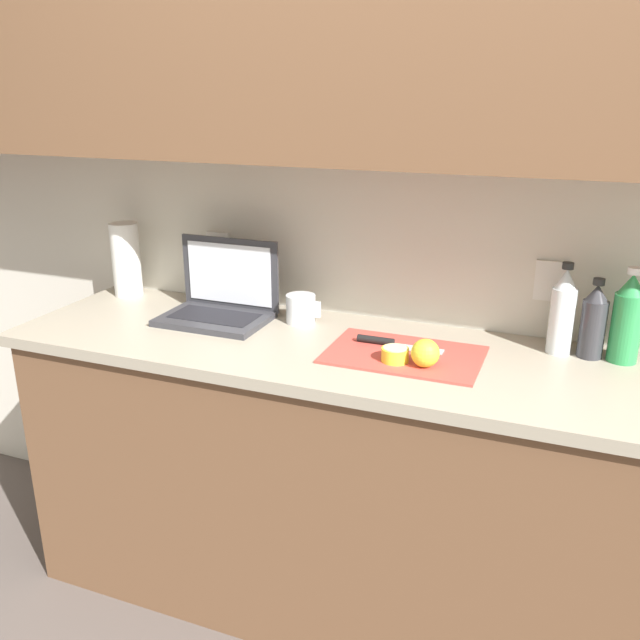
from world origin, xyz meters
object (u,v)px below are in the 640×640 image
(knife, at_px, (385,342))
(measuring_cup, at_px, (301,309))
(laptop, at_px, (221,300))
(lemon_half_cut, at_px, (395,354))
(bottle_green_soda, at_px, (627,319))
(bottle_water_clear, at_px, (562,312))
(bottle_oil_tall, at_px, (593,322))
(paper_towel_roll, at_px, (126,259))
(cutting_board, at_px, (404,355))
(lemon_whole_beside, at_px, (427,353))

(knife, height_order, measuring_cup, measuring_cup)
(laptop, relative_size, lemon_half_cut, 4.64)
(lemon_half_cut, height_order, bottle_green_soda, bottle_green_soda)
(bottle_green_soda, height_order, bottle_water_clear, bottle_green_soda)
(bottle_oil_tall, xyz_separation_m, bottle_water_clear, (-0.08, -0.00, 0.02))
(lemon_half_cut, xyz_separation_m, paper_towel_roll, (-1.08, 0.27, 0.10))
(knife, relative_size, bottle_water_clear, 0.96)
(cutting_board, bearing_deg, paper_towel_roll, 168.96)
(measuring_cup, bearing_deg, cutting_board, -22.99)
(knife, distance_m, bottle_green_soda, 0.66)
(lemon_half_cut, bearing_deg, laptop, 165.23)
(cutting_board, relative_size, bottle_green_soda, 1.62)
(lemon_whole_beside, xyz_separation_m, bottle_water_clear, (0.32, 0.26, 0.07))
(lemon_half_cut, distance_m, bottle_oil_tall, 0.56)
(bottle_green_soda, bearing_deg, knife, -167.19)
(laptop, xyz_separation_m, knife, (0.58, -0.06, -0.04))
(paper_towel_roll, bearing_deg, bottle_oil_tall, -0.66)
(bottle_water_clear, bearing_deg, lemon_half_cut, -148.43)
(knife, distance_m, paper_towel_roll, 1.04)
(knife, xyz_separation_m, bottle_green_soda, (0.64, 0.15, 0.11))
(cutting_board, distance_m, measuring_cup, 0.42)
(bottle_oil_tall, bearing_deg, bottle_green_soda, -0.00)
(lemon_half_cut, distance_m, bottle_green_soda, 0.64)
(bottle_oil_tall, bearing_deg, laptop, -175.71)
(cutting_board, height_order, knife, knife)
(knife, height_order, paper_towel_roll, paper_towel_roll)
(laptop, distance_m, lemon_whole_beside, 0.75)
(cutting_board, xyz_separation_m, measuring_cup, (-0.38, 0.16, 0.04))
(cutting_board, bearing_deg, measuring_cup, 157.01)
(lemon_whole_beside, distance_m, bottle_water_clear, 0.42)
(laptop, bearing_deg, lemon_half_cut, -14.65)
(bottle_water_clear, relative_size, paper_towel_roll, 1.00)
(lemon_half_cut, xyz_separation_m, lemon_whole_beside, (0.09, -0.01, 0.02))
(bottle_green_soda, height_order, paper_towel_roll, bottle_green_soda)
(laptop, relative_size, measuring_cup, 3.05)
(measuring_cup, bearing_deg, bottle_green_soda, 1.88)
(bottle_oil_tall, bearing_deg, lemon_half_cut, -152.96)
(bottle_oil_tall, bearing_deg, knife, -165.33)
(cutting_board, xyz_separation_m, bottle_oil_tall, (0.49, 0.19, 0.10))
(bottle_green_soda, bearing_deg, bottle_oil_tall, 180.00)
(knife, bearing_deg, bottle_water_clear, 16.63)
(bottle_oil_tall, relative_size, measuring_cup, 1.99)
(bottle_oil_tall, bearing_deg, lemon_whole_beside, -147.35)
(cutting_board, height_order, paper_towel_roll, paper_towel_roll)
(lemon_whole_beside, relative_size, paper_towel_roll, 0.29)
(knife, bearing_deg, paper_towel_roll, 170.40)
(cutting_board, bearing_deg, bottle_water_clear, 25.83)
(cutting_board, bearing_deg, bottle_green_soda, 18.86)
(measuring_cup, bearing_deg, lemon_whole_beside, -26.22)
(laptop, height_order, knife, laptop)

